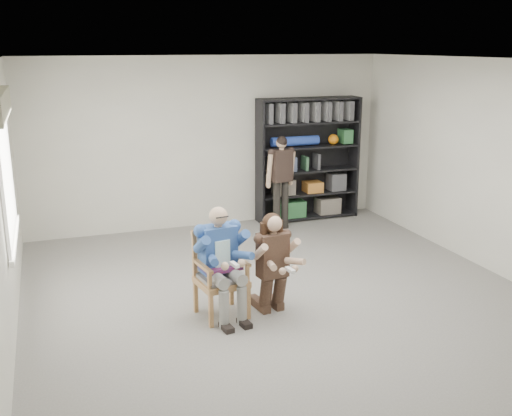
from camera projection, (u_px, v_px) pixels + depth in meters
name	position (u px, v px, depth m)	size (l,w,h in m)	color
room_shell	(291.00, 190.00, 6.67)	(6.00, 7.00, 2.80)	beige
floor	(289.00, 305.00, 7.04)	(6.00, 7.00, 0.01)	slate
window_left	(8.00, 170.00, 6.57)	(0.16, 2.00, 1.75)	white
armchair	(221.00, 275.00, 6.65)	(0.57, 0.55, 0.98)	olive
seated_man	(221.00, 262.00, 6.61)	(0.55, 0.76, 1.27)	#2F549C
kneeling_woman	(274.00, 264.00, 6.70)	(0.49, 0.78, 1.17)	#332219
bookshelf	(308.00, 159.00, 10.29)	(1.80, 0.38, 2.10)	black
standing_man	(281.00, 183.00, 9.74)	(0.48, 0.27, 1.56)	#2C211C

